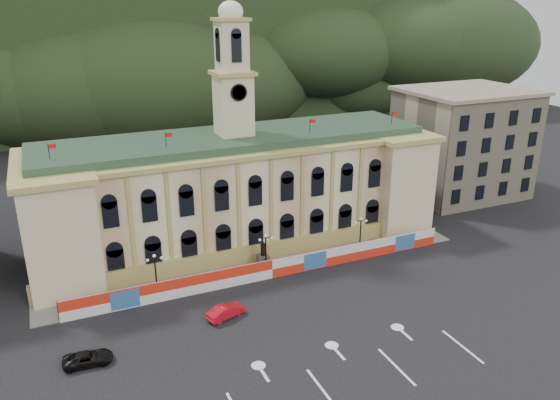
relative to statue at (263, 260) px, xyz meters
name	(u,v)px	position (x,y,z in m)	size (l,w,h in m)	color
ground	(329,343)	(0.00, -18.00, -1.19)	(260.00, 260.00, 0.00)	black
lane_markings	(355,371)	(0.00, -23.00, -1.18)	(26.00, 10.00, 0.02)	white
hill_ridge	(124,49)	(0.03, 103.99, 18.30)	(230.00, 80.00, 64.00)	black
city_hall	(237,189)	(0.00, 9.63, 6.66)	(56.20, 17.60, 37.10)	beige
side_building_right	(463,142)	(43.00, 12.93, 8.14)	(21.00, 17.00, 18.60)	tan
hoarding_fence	(272,269)	(0.06, -2.93, 0.06)	(50.00, 0.44, 2.50)	red
pavement	(264,268)	(0.00, -0.25, -1.11)	(56.00, 5.50, 0.16)	slate
statue	(263,260)	(0.00, 0.00, 0.00)	(1.40, 1.40, 3.72)	#595651
lamp_left	(155,270)	(-14.00, -1.00, 1.89)	(1.96, 0.44, 5.15)	black
lamp_center	(266,249)	(0.00, -1.00, 1.89)	(1.96, 0.44, 5.15)	black
lamp_right	(360,232)	(14.00, -1.00, 1.89)	(1.96, 0.44, 5.15)	black
red_sedan	(226,311)	(-8.18, -9.24, -0.46)	(4.70, 2.85, 1.46)	red
black_suv	(88,358)	(-22.87, -11.71, -0.54)	(4.83, 2.56, 1.29)	black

